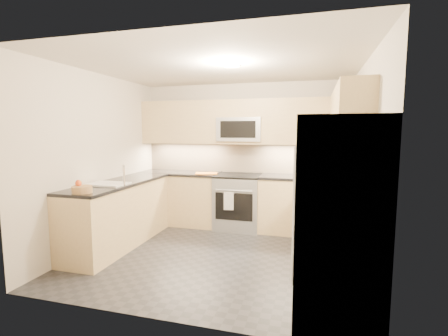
% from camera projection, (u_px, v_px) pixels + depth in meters
% --- Properties ---
extents(floor, '(3.60, 3.20, 0.00)m').
position_uv_depth(floor, '(217.00, 255.00, 4.41)').
color(floor, '#26272B').
rests_on(floor, ground).
extents(ceiling, '(3.60, 3.20, 0.02)m').
position_uv_depth(ceiling, '(217.00, 66.00, 4.12)').
color(ceiling, beige).
rests_on(ceiling, wall_back).
extents(wall_back, '(3.60, 0.02, 2.50)m').
position_uv_depth(wall_back, '(243.00, 155.00, 5.80)').
color(wall_back, beige).
rests_on(wall_back, floor).
extents(wall_front, '(3.60, 0.02, 2.50)m').
position_uv_depth(wall_front, '(162.00, 182.00, 2.73)').
color(wall_front, beige).
rests_on(wall_front, floor).
extents(wall_left, '(0.02, 3.20, 2.50)m').
position_uv_depth(wall_left, '(99.00, 160.00, 4.75)').
color(wall_left, beige).
rests_on(wall_left, floor).
extents(wall_right, '(0.02, 3.20, 2.50)m').
position_uv_depth(wall_right, '(364.00, 168.00, 3.79)').
color(wall_right, beige).
rests_on(wall_right, floor).
extents(base_cab_back_left, '(1.42, 0.60, 0.90)m').
position_uv_depth(base_cab_back_left, '(180.00, 199.00, 5.89)').
color(base_cab_back_left, '#D5B780').
rests_on(base_cab_back_left, floor).
extents(base_cab_back_right, '(1.42, 0.60, 0.90)m').
position_uv_depth(base_cab_back_right, '(303.00, 206.00, 5.31)').
color(base_cab_back_right, '#D5B780').
rests_on(base_cab_back_right, floor).
extents(base_cab_right, '(0.60, 1.70, 0.90)m').
position_uv_depth(base_cab_right, '(334.00, 228.00, 4.10)').
color(base_cab_right, '#D5B780').
rests_on(base_cab_right, floor).
extents(base_cab_peninsula, '(0.60, 2.00, 0.90)m').
position_uv_depth(base_cab_peninsula, '(119.00, 215.00, 4.76)').
color(base_cab_peninsula, '#D5B780').
rests_on(base_cab_peninsula, floor).
extents(countertop_back_left, '(1.42, 0.63, 0.04)m').
position_uv_depth(countertop_back_left, '(180.00, 173.00, 5.84)').
color(countertop_back_left, black).
rests_on(countertop_back_left, base_cab_back_left).
extents(countertop_back_right, '(1.42, 0.63, 0.04)m').
position_uv_depth(countertop_back_right, '(304.00, 178.00, 5.26)').
color(countertop_back_right, black).
rests_on(countertop_back_right, base_cab_back_right).
extents(countertop_right, '(0.63, 1.70, 0.04)m').
position_uv_depth(countertop_right, '(335.00, 192.00, 4.05)').
color(countertop_right, black).
rests_on(countertop_right, base_cab_right).
extents(countertop_peninsula, '(0.63, 2.00, 0.04)m').
position_uv_depth(countertop_peninsula, '(118.00, 183.00, 4.70)').
color(countertop_peninsula, black).
rests_on(countertop_peninsula, base_cab_peninsula).
extents(upper_cab_back, '(3.60, 0.35, 0.75)m').
position_uv_depth(upper_cab_back, '(241.00, 122.00, 5.56)').
color(upper_cab_back, '#D5B780').
rests_on(upper_cab_back, wall_back).
extents(upper_cab_right, '(0.35, 1.95, 0.75)m').
position_uv_depth(upper_cab_right, '(348.00, 119.00, 4.03)').
color(upper_cab_right, '#D5B780').
rests_on(upper_cab_right, wall_right).
extents(backsplash_back, '(3.60, 0.01, 0.51)m').
position_uv_depth(backsplash_back, '(243.00, 158.00, 5.80)').
color(backsplash_back, '#C7AF90').
rests_on(backsplash_back, wall_back).
extents(backsplash_right, '(0.01, 2.30, 0.51)m').
position_uv_depth(backsplash_right, '(358.00, 168.00, 4.23)').
color(backsplash_right, '#C7AF90').
rests_on(backsplash_right, wall_right).
extents(gas_range, '(0.76, 0.65, 0.91)m').
position_uv_depth(gas_range, '(238.00, 202.00, 5.58)').
color(gas_range, gray).
rests_on(gas_range, floor).
extents(range_cooktop, '(0.76, 0.65, 0.03)m').
position_uv_depth(range_cooktop, '(239.00, 176.00, 5.52)').
color(range_cooktop, black).
rests_on(range_cooktop, gas_range).
extents(oven_door_glass, '(0.62, 0.02, 0.45)m').
position_uv_depth(oven_door_glass, '(234.00, 207.00, 5.26)').
color(oven_door_glass, black).
rests_on(oven_door_glass, gas_range).
extents(oven_handle, '(0.60, 0.02, 0.02)m').
position_uv_depth(oven_handle, '(234.00, 191.00, 5.21)').
color(oven_handle, '#B2B5BA').
rests_on(oven_handle, gas_range).
extents(microwave, '(0.76, 0.40, 0.40)m').
position_uv_depth(microwave, '(240.00, 129.00, 5.55)').
color(microwave, '#A9ADB2').
rests_on(microwave, upper_cab_back).
extents(microwave_door, '(0.60, 0.01, 0.28)m').
position_uv_depth(microwave_door, '(238.00, 129.00, 5.36)').
color(microwave_door, black).
rests_on(microwave_door, microwave).
extents(refrigerator, '(0.70, 0.90, 1.80)m').
position_uv_depth(refrigerator, '(338.00, 221.00, 2.82)').
color(refrigerator, '#9A9DA1').
rests_on(refrigerator, floor).
extents(fridge_handle_left, '(0.02, 0.02, 1.20)m').
position_uv_depth(fridge_handle_left, '(294.00, 217.00, 2.74)').
color(fridge_handle_left, '#B2B5BA').
rests_on(fridge_handle_left, refrigerator).
extents(fridge_handle_right, '(0.02, 0.02, 1.20)m').
position_uv_depth(fridge_handle_right, '(296.00, 208.00, 3.08)').
color(fridge_handle_right, '#B2B5BA').
rests_on(fridge_handle_right, refrigerator).
extents(sink_basin, '(0.52, 0.38, 0.16)m').
position_uv_depth(sink_basin, '(108.00, 189.00, 4.47)').
color(sink_basin, white).
rests_on(sink_basin, base_cab_peninsula).
extents(faucet, '(0.03, 0.03, 0.28)m').
position_uv_depth(faucet, '(124.00, 175.00, 4.38)').
color(faucet, silver).
rests_on(faucet, countertop_peninsula).
extents(utensil_bowl, '(0.31, 0.31, 0.14)m').
position_uv_depth(utensil_bowl, '(322.00, 173.00, 5.18)').
color(utensil_bowl, '#66AD4A').
rests_on(utensil_bowl, countertop_back_right).
extents(cutting_board, '(0.44, 0.36, 0.01)m').
position_uv_depth(cutting_board, '(206.00, 173.00, 5.60)').
color(cutting_board, orange).
rests_on(cutting_board, countertop_back_left).
extents(fruit_basket, '(0.28, 0.28, 0.08)m').
position_uv_depth(fruit_basket, '(82.00, 189.00, 3.86)').
color(fruit_basket, '#A27B4B').
rests_on(fruit_basket, countertop_peninsula).
extents(fruit_apple, '(0.07, 0.07, 0.07)m').
position_uv_depth(fruit_apple, '(78.00, 183.00, 3.91)').
color(fruit_apple, '#B61416').
rests_on(fruit_apple, fruit_basket).
extents(fruit_pear, '(0.06, 0.06, 0.06)m').
position_uv_depth(fruit_pear, '(79.00, 183.00, 3.90)').
color(fruit_pear, '#67B84F').
rests_on(fruit_pear, fruit_basket).
extents(dish_towel_check, '(0.16, 0.04, 0.30)m').
position_uv_depth(dish_towel_check, '(229.00, 201.00, 5.23)').
color(dish_towel_check, silver).
rests_on(dish_towel_check, oven_handle).
extents(fruit_orange, '(0.07, 0.07, 0.07)m').
position_uv_depth(fruit_orange, '(78.00, 183.00, 3.87)').
color(fruit_orange, '#E54F19').
rests_on(fruit_orange, fruit_basket).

